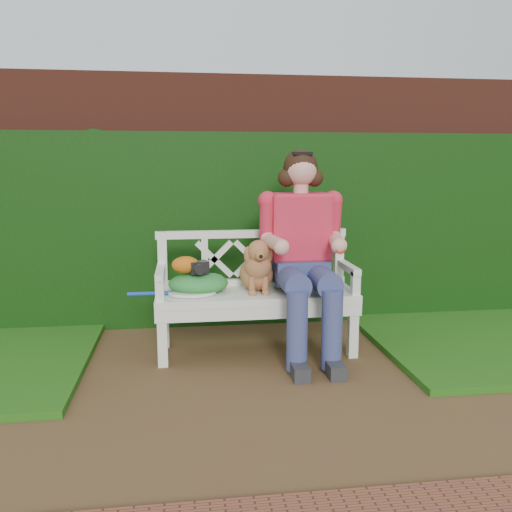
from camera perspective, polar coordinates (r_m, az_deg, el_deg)
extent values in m
plane|color=brown|center=(3.43, -0.38, -15.00)|extent=(60.00, 60.00, 0.00)
cube|color=maroon|center=(5.02, -3.17, 5.88)|extent=(10.00, 0.30, 2.20)
cube|color=#10400C|center=(4.82, -2.94, 2.75)|extent=(10.00, 0.18, 1.70)
cube|color=black|center=(4.02, -6.10, -1.20)|extent=(0.16, 0.15, 0.09)
ellipsoid|color=#BF5C12|center=(4.03, -7.43, -0.93)|extent=(0.25, 0.22, 0.13)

